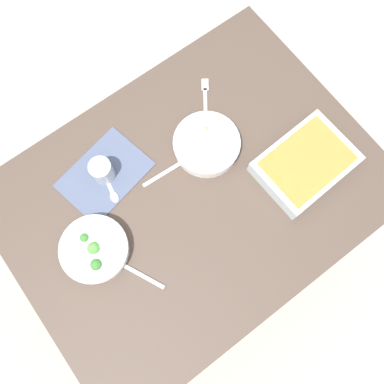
% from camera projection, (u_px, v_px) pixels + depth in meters
% --- Properties ---
extents(ground_plane, '(6.00, 6.00, 0.00)m').
position_uv_depth(ground_plane, '(192.00, 232.00, 2.05)').
color(ground_plane, '#B2A899').
extents(dining_table, '(1.20, 0.90, 0.74)m').
position_uv_depth(dining_table, '(192.00, 199.00, 1.42)').
color(dining_table, '#4C3D33').
rests_on(dining_table, ground_plane).
extents(placemat, '(0.32, 0.25, 0.00)m').
position_uv_depth(placemat, '(105.00, 175.00, 1.35)').
color(placemat, '#4C5670').
rests_on(placemat, dining_table).
extents(stew_bowl, '(0.22, 0.22, 0.06)m').
position_uv_depth(stew_bowl, '(207.00, 144.00, 1.35)').
color(stew_bowl, white).
rests_on(stew_bowl, dining_table).
extents(broccoli_bowl, '(0.21, 0.21, 0.07)m').
position_uv_depth(broccoli_bowl, '(94.00, 249.00, 1.26)').
color(broccoli_bowl, white).
rests_on(broccoli_bowl, dining_table).
extents(baking_dish, '(0.31, 0.23, 0.06)m').
position_uv_depth(baking_dish, '(305.00, 163.00, 1.33)').
color(baking_dish, silver).
rests_on(baking_dish, dining_table).
extents(drink_cup, '(0.07, 0.07, 0.08)m').
position_uv_depth(drink_cup, '(102.00, 171.00, 1.32)').
color(drink_cup, '#B2BCC6').
rests_on(drink_cup, dining_table).
extents(spoon_by_stew, '(0.18, 0.03, 0.01)m').
position_uv_depth(spoon_by_stew, '(173.00, 168.00, 1.35)').
color(spoon_by_stew, silver).
rests_on(spoon_by_stew, dining_table).
extents(spoon_by_broccoli, '(0.09, 0.17, 0.01)m').
position_uv_depth(spoon_by_broccoli, '(132.00, 270.00, 1.27)').
color(spoon_by_broccoli, silver).
rests_on(spoon_by_broccoli, dining_table).
extents(spoon_spare, '(0.05, 0.18, 0.01)m').
position_uv_depth(spoon_spare, '(110.00, 186.00, 1.34)').
color(spoon_spare, silver).
rests_on(spoon_spare, dining_table).
extents(fork_on_table, '(0.12, 0.15, 0.01)m').
position_uv_depth(fork_on_table, '(205.00, 98.00, 1.42)').
color(fork_on_table, silver).
rests_on(fork_on_table, dining_table).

